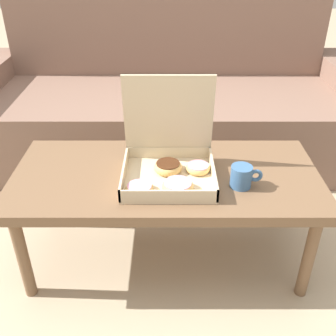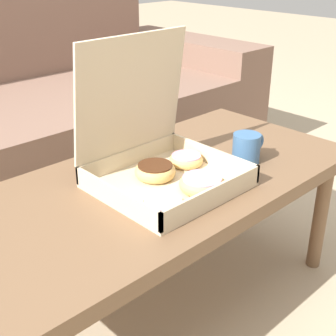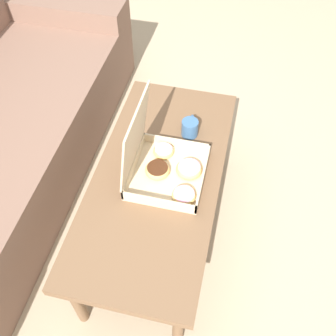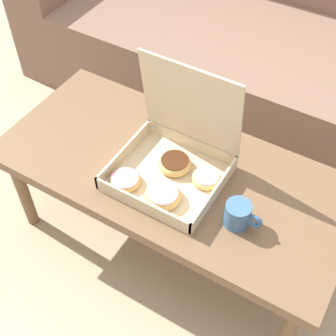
{
  "view_description": "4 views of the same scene",
  "coord_description": "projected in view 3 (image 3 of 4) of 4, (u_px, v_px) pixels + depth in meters",
  "views": [
    {
      "loc": [
        0.01,
        -1.39,
        1.21
      ],
      "look_at": [
        0.01,
        -0.17,
        0.47
      ],
      "focal_mm": 42.0,
      "sensor_mm": 36.0,
      "label": 1
    },
    {
      "loc": [
        -0.71,
        -0.92,
        0.96
      ],
      "look_at": [
        0.01,
        -0.17,
        0.47
      ],
      "focal_mm": 50.0,
      "sensor_mm": 36.0,
      "label": 2
    },
    {
      "loc": [
        -0.98,
        -0.4,
        1.74
      ],
      "look_at": [
        0.01,
        -0.17,
        0.47
      ],
      "focal_mm": 42.0,
      "sensor_mm": 36.0,
      "label": 3
    },
    {
      "loc": [
        0.5,
        -0.99,
        1.55
      ],
      "look_at": [
        0.01,
        -0.17,
        0.47
      ],
      "focal_mm": 50.0,
      "sensor_mm": 36.0,
      "label": 4
    }
  ],
  "objects": [
    {
      "name": "coffee_mug",
      "position": [
        190.0,
        128.0,
        1.79
      ],
      "size": [
        0.11,
        0.08,
        0.08
      ],
      "color": "#3D6693",
      "rests_on": "coffee_table"
    },
    {
      "name": "pastry_box",
      "position": [
        164.0,
        165.0,
        1.63
      ],
      "size": [
        0.33,
        0.31,
        0.36
      ],
      "color": "beige",
      "rests_on": "coffee_table"
    },
    {
      "name": "ground_plane",
      "position": [
        135.0,
        220.0,
        2.02
      ],
      "size": [
        12.0,
        12.0,
        0.0
      ],
      "primitive_type": "plane",
      "color": "tan"
    },
    {
      "name": "coffee_table",
      "position": [
        158.0,
        181.0,
        1.71
      ],
      "size": [
        1.16,
        0.54,
        0.42
      ],
      "color": "brown",
      "rests_on": "ground_plane"
    }
  ]
}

